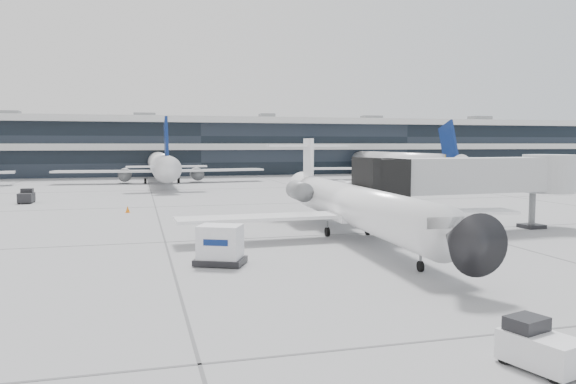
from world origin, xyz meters
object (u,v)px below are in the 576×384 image
object	(u,v)px
jet_bridge	(480,176)
baggage_tug	(539,347)
regional_jet	(353,204)
cargo_uld	(220,245)

from	to	relation	value
jet_bridge	baggage_tug	distance (m)	25.11
regional_jet	baggage_tug	bearing A→B (deg)	-95.48
jet_bridge	cargo_uld	size ratio (longest dim) A/B	5.64
baggage_tug	cargo_uld	distance (m)	16.64
jet_bridge	baggage_tug	size ratio (longest dim) A/B	7.05
baggage_tug	cargo_uld	size ratio (longest dim) A/B	0.80
regional_jet	baggage_tug	size ratio (longest dim) A/B	12.06
cargo_uld	jet_bridge	bearing A→B (deg)	42.86
jet_bridge	cargo_uld	distance (m)	20.22
baggage_tug	cargo_uld	world-z (taller)	cargo_uld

